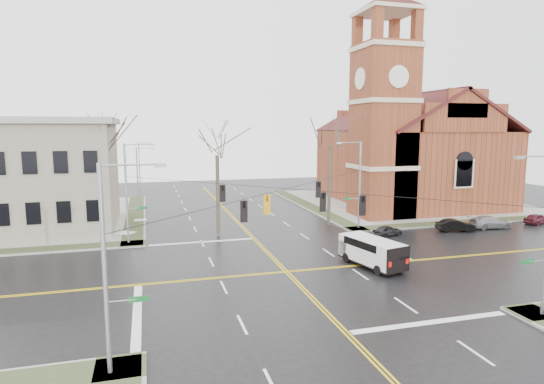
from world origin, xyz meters
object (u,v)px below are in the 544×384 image
object	(u,v)px
parked_car_a	(387,231)
parked_car_c	(490,222)
signal_pole_sw	(109,264)
cargo_van	(370,250)
parked_car_d	(537,219)
streetlight_north_a	(139,177)
signal_pole_nw	(128,190)
parked_car_b	(455,225)
church	(405,143)
tree_nw_far	(104,143)
tree_nw_near	(217,150)
streetlight_north_b	(140,164)
tree_ne	(330,141)
signal_pole_ne	(358,182)

from	to	relation	value
parked_car_a	parked_car_c	distance (m)	12.21
signal_pole_sw	parked_car_c	world-z (taller)	signal_pole_sw
cargo_van	parked_car_d	size ratio (longest dim) A/B	1.77
streetlight_north_a	parked_car_c	distance (m)	41.01
signal_pole_nw	cargo_van	bearing A→B (deg)	-33.35
parked_car_a	parked_car_b	distance (m)	7.74
church	streetlight_north_a	xyz separation A→B (m)	(-35.42, 3.22, -3.97)
tree_nw_far	tree_nw_near	xyz separation A→B (m)	(10.32, -0.88, -0.70)
streetlight_north_a	tree_nw_near	world-z (taller)	tree_nw_near
streetlight_north_b	tree_ne	world-z (taller)	tree_ne
parked_car_d	tree_nw_far	world-z (taller)	tree_nw_far
cargo_van	parked_car_a	distance (m)	10.45
cargo_van	parked_car_b	size ratio (longest dim) A/B	1.58
signal_pole_sw	streetlight_north_a	distance (m)	39.51
tree_nw_far	parked_car_a	bearing A→B (deg)	-12.04
cargo_van	tree_ne	bearing A→B (deg)	66.80
signal_pole_sw	streetlight_north_a	size ratio (longest dim) A/B	1.12
signal_pole_nw	tree_nw_near	world-z (taller)	tree_nw_near
signal_pole_sw	tree_ne	bearing A→B (deg)	51.21
parked_car_d	tree_nw_near	xyz separation A→B (m)	(-34.75, 4.03, 7.82)
streetlight_north_a	parked_car_c	world-z (taller)	streetlight_north_a
church	tree_nw_near	distance (m)	30.31
church	parked_car_a	size ratio (longest dim) A/B	8.83
church	signal_pole_sw	xyz separation A→B (m)	(-36.09, -36.28, -3.48)
tree_nw_far	signal_pole_ne	bearing A→B (deg)	-4.92
cargo_van	tree_nw_far	xyz separation A→B (m)	(-19.99, 13.93, 7.83)
signal_pole_nw	parked_car_b	bearing A→B (deg)	-6.36
cargo_van	tree_nw_far	distance (m)	25.59
tree_nw_near	parked_car_a	bearing A→B (deg)	-16.51
church	signal_pole_ne	xyz separation A→B (m)	(-13.44, -13.28, -3.48)
streetlight_north_b	parked_car_c	world-z (taller)	streetlight_north_b
parked_car_a	parked_car_d	world-z (taller)	parked_car_d
tree_nw_near	cargo_van	bearing A→B (deg)	-53.48
parked_car_c	tree_ne	size ratio (longest dim) A/B	0.36
parked_car_d	tree_ne	world-z (taller)	tree_ne
cargo_van	parked_car_a	size ratio (longest dim) A/B	1.92
parked_car_a	church	bearing A→B (deg)	-50.91
streetlight_north_a	parked_car_a	distance (m)	31.11
parked_car_a	parked_car_b	size ratio (longest dim) A/B	0.82
church	signal_pole_nw	distance (m)	38.61
signal_pole_sw	cargo_van	distance (m)	21.46
tree_nw_far	church	bearing A→B (deg)	16.31
signal_pole_ne	signal_pole_nw	world-z (taller)	same
streetlight_north_a	parked_car_d	distance (m)	46.70
streetlight_north_b	cargo_van	xyz separation A→B (m)	(17.27, -48.30, -3.20)
signal_pole_ne	parked_car_a	xyz separation A→B (m)	(1.55, -3.47, -4.42)
signal_pole_sw	parked_car_c	size ratio (longest dim) A/B	2.00
parked_car_a	parked_car_d	bearing A→B (deg)	-103.44
signal_pole_sw	parked_car_b	size ratio (longest dim) A/B	2.38
tree_ne	parked_car_b	bearing A→B (deg)	-27.65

